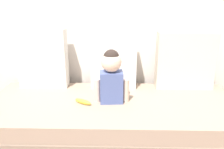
# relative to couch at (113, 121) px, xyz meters

# --- Properties ---
(ground_plane) EXTENTS (12.00, 12.00, 0.00)m
(ground_plane) POSITION_rel_couch_xyz_m (0.00, 0.00, -0.19)
(ground_plane) COLOR #93704C
(back_wall) EXTENTS (5.45, 0.10, 2.38)m
(back_wall) POSITION_rel_couch_xyz_m (0.00, 0.60, 1.00)
(back_wall) COLOR silver
(back_wall) RESTS_ON ground
(couch) EXTENTS (2.25, 0.94, 0.38)m
(couch) POSITION_rel_couch_xyz_m (0.00, 0.00, 0.00)
(couch) COLOR #826C5B
(couch) RESTS_ON ground
(throw_pillow_left) EXTENTS (0.47, 0.16, 0.58)m
(throw_pillow_left) POSITION_rel_couch_xyz_m (-0.70, 0.37, 0.48)
(throw_pillow_left) COLOR silver
(throw_pillow_left) RESTS_ON couch
(throw_pillow_center) EXTENTS (0.44, 0.16, 0.50)m
(throw_pillow_center) POSITION_rel_couch_xyz_m (0.00, 0.37, 0.44)
(throw_pillow_center) COLOR silver
(throw_pillow_center) RESTS_ON couch
(throw_pillow_right) EXTENTS (0.56, 0.16, 0.56)m
(throw_pillow_right) POSITION_rel_couch_xyz_m (0.70, 0.37, 0.47)
(throw_pillow_right) COLOR beige
(throw_pillow_right) RESTS_ON couch
(toddler) EXTENTS (0.30, 0.17, 0.46)m
(toddler) POSITION_rel_couch_xyz_m (-0.01, 0.01, 0.44)
(toddler) COLOR #4C5B93
(toddler) RESTS_ON couch
(banana) EXTENTS (0.17, 0.13, 0.04)m
(banana) POSITION_rel_couch_xyz_m (-0.25, -0.05, 0.21)
(banana) COLOR yellow
(banana) RESTS_ON couch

